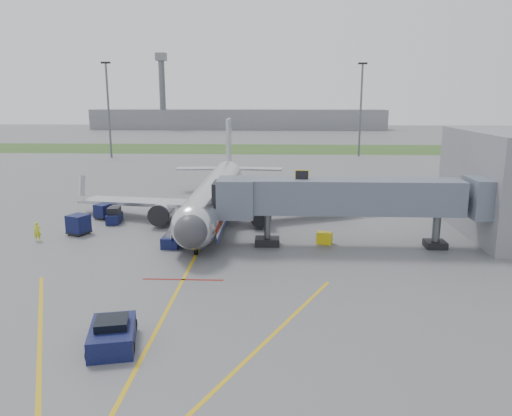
{
  "coord_description": "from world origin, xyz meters",
  "views": [
    {
      "loc": [
        6.96,
        -38.39,
        13.19
      ],
      "look_at": [
        4.92,
        6.12,
        3.2
      ],
      "focal_mm": 35.0,
      "sensor_mm": 36.0,
      "label": 1
    }
  ],
  "objects_px": {
    "airliner": "(215,194)",
    "pushback_tug": "(113,335)",
    "ramp_worker": "(37,232)",
    "belt_loader": "(175,238)",
    "baggage_tug": "(114,216)"
  },
  "relations": [
    {
      "from": "airliner",
      "to": "ramp_worker",
      "type": "xyz_separation_m",
      "value": [
        -15.44,
        -9.85,
        -1.75
      ]
    },
    {
      "from": "pushback_tug",
      "to": "belt_loader",
      "type": "height_order",
      "value": "belt_loader"
    },
    {
      "from": "baggage_tug",
      "to": "belt_loader",
      "type": "distance_m",
      "value": 10.75
    },
    {
      "from": "airliner",
      "to": "ramp_worker",
      "type": "distance_m",
      "value": 18.4
    },
    {
      "from": "pushback_tug",
      "to": "baggage_tug",
      "type": "height_order",
      "value": "baggage_tug"
    },
    {
      "from": "ramp_worker",
      "to": "baggage_tug",
      "type": "bearing_deg",
      "value": 26.5
    },
    {
      "from": "pushback_tug",
      "to": "ramp_worker",
      "type": "bearing_deg",
      "value": 124.79
    },
    {
      "from": "pushback_tug",
      "to": "baggage_tug",
      "type": "relative_size",
      "value": 1.65
    },
    {
      "from": "pushback_tug",
      "to": "belt_loader",
      "type": "relative_size",
      "value": 0.88
    },
    {
      "from": "airliner",
      "to": "pushback_tug",
      "type": "bearing_deg",
      "value": -93.68
    },
    {
      "from": "baggage_tug",
      "to": "airliner",
      "type": "bearing_deg",
      "value": 15.6
    },
    {
      "from": "baggage_tug",
      "to": "belt_loader",
      "type": "bearing_deg",
      "value": -42.34
    },
    {
      "from": "pushback_tug",
      "to": "airliner",
      "type": "bearing_deg",
      "value": 86.32
    },
    {
      "from": "airliner",
      "to": "pushback_tug",
      "type": "relative_size",
      "value": 8.44
    },
    {
      "from": "airliner",
      "to": "baggage_tug",
      "type": "xyz_separation_m",
      "value": [
        -10.45,
        -2.92,
        -1.88
      ]
    }
  ]
}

